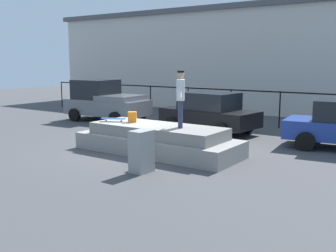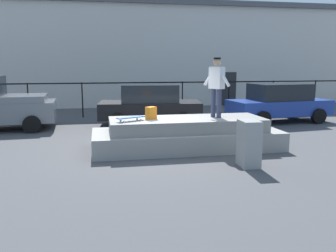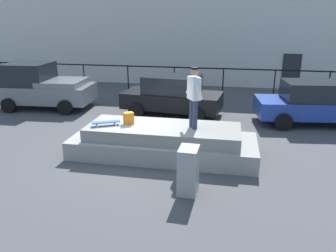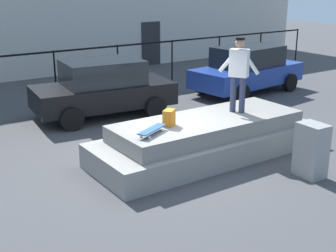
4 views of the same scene
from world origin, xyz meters
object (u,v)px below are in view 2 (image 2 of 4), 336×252
Objects in this scene: car_black_sedan_mid at (150,105)px; utility_box at (249,144)px; backpack at (151,113)px; skateboard at (131,118)px; car_blue_sedan_far at (279,103)px; skateboarder at (217,83)px.

utility_box is at bearing -76.59° from car_black_sedan_mid.
backpack is at bearing 136.82° from utility_box.
backpack is at bearing 25.00° from skateboard.
car_blue_sedan_far reaches higher than utility_box.
skateboard is at bearing 147.99° from utility_box.
skateboard is at bearing -147.29° from car_blue_sedan_far.
skateboard is 0.68m from backpack.
skateboarder reaches higher than car_blue_sedan_far.
utility_box is (2.09, -2.13, -0.52)m from backpack.
backpack is (-1.95, 0.01, -0.84)m from skateboarder.
skateboarder reaches higher than car_black_sedan_mid.
utility_box is (0.15, -2.11, -1.36)m from skateboarder.
car_black_sedan_mid is (1.18, 4.55, -0.16)m from skateboard.
skateboarder is 2.52m from utility_box.
car_black_sedan_mid is at bearing -132.77° from backpack.
skateboarder is 0.39× the size of car_blue_sedan_far.
car_blue_sedan_far reaches higher than skateboard.
skateboarder reaches higher than skateboard.
skateboard is 0.18× the size of car_blue_sedan_far.
backpack is 4.31m from car_black_sedan_mid.
backpack is (0.61, 0.28, 0.08)m from skateboard.
car_black_sedan_mid is at bearing 107.86° from skateboarder.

